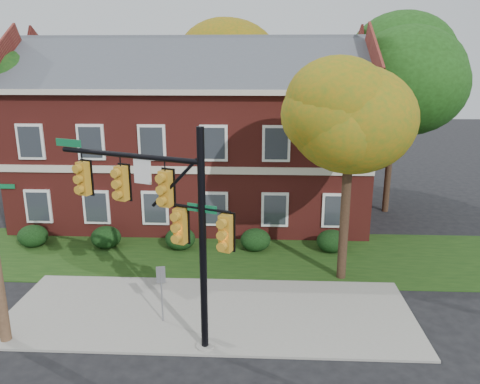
{
  "coord_description": "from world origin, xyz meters",
  "views": [
    {
      "loc": [
        1.73,
        -13.47,
        8.43
      ],
      "look_at": [
        0.96,
        3.0,
        3.84
      ],
      "focal_mm": 35.0,
      "sensor_mm": 36.0,
      "label": 1
    }
  ],
  "objects_px": {
    "hedge_right": "(256,240)",
    "tree_left_rear": "(5,97)",
    "tree_right_rear": "(404,68)",
    "hedge_far_left": "(33,236)",
    "tree_near_right": "(358,112)",
    "hedge_center": "(180,239)",
    "hedge_far_right": "(332,241)",
    "hedge_left": "(106,237)",
    "traffic_signal": "(165,213)",
    "apartment_building": "(194,127)",
    "tree_far_rear": "(228,56)",
    "sign_post": "(161,285)"
  },
  "relations": [
    {
      "from": "hedge_right",
      "to": "tree_left_rear",
      "type": "relative_size",
      "value": 0.16
    },
    {
      "from": "hedge_far_left",
      "to": "hedge_left",
      "type": "relative_size",
      "value": 1.0
    },
    {
      "from": "apartment_building",
      "to": "tree_near_right",
      "type": "bearing_deg",
      "value": -48.23
    },
    {
      "from": "hedge_far_left",
      "to": "tree_near_right",
      "type": "height_order",
      "value": "tree_near_right"
    },
    {
      "from": "traffic_signal",
      "to": "apartment_building",
      "type": "bearing_deg",
      "value": 115.73
    },
    {
      "from": "traffic_signal",
      "to": "tree_far_rear",
      "type": "bearing_deg",
      "value": 110.32
    },
    {
      "from": "hedge_right",
      "to": "hedge_far_right",
      "type": "relative_size",
      "value": 1.0
    },
    {
      "from": "hedge_center",
      "to": "tree_far_rear",
      "type": "xyz_separation_m",
      "value": [
        1.34,
        13.09,
        8.32
      ]
    },
    {
      "from": "hedge_center",
      "to": "hedge_far_left",
      "type": "bearing_deg",
      "value": 180.0
    },
    {
      "from": "apartment_building",
      "to": "hedge_right",
      "type": "xyz_separation_m",
      "value": [
        3.5,
        -5.25,
        -4.46
      ]
    },
    {
      "from": "sign_post",
      "to": "hedge_left",
      "type": "bearing_deg",
      "value": 107.66
    },
    {
      "from": "tree_near_right",
      "to": "hedge_right",
      "type": "bearing_deg",
      "value": 142.72
    },
    {
      "from": "hedge_far_left",
      "to": "tree_left_rear",
      "type": "bearing_deg",
      "value": 123.42
    },
    {
      "from": "hedge_right",
      "to": "tree_right_rear",
      "type": "bearing_deg",
      "value": 38.02
    },
    {
      "from": "apartment_building",
      "to": "hedge_left",
      "type": "xyz_separation_m",
      "value": [
        -3.5,
        -5.25,
        -4.46
      ]
    },
    {
      "from": "hedge_far_right",
      "to": "tree_far_rear",
      "type": "height_order",
      "value": "tree_far_rear"
    },
    {
      "from": "tree_right_rear",
      "to": "traffic_signal",
      "type": "bearing_deg",
      "value": -127.5
    },
    {
      "from": "hedge_far_right",
      "to": "tree_right_rear",
      "type": "bearing_deg",
      "value": 54.77
    },
    {
      "from": "hedge_far_left",
      "to": "tree_near_right",
      "type": "distance_m",
      "value": 15.75
    },
    {
      "from": "hedge_far_left",
      "to": "traffic_signal",
      "type": "height_order",
      "value": "traffic_signal"
    },
    {
      "from": "hedge_left",
      "to": "tree_near_right",
      "type": "relative_size",
      "value": 0.16
    },
    {
      "from": "hedge_left",
      "to": "tree_far_rear",
      "type": "xyz_separation_m",
      "value": [
        4.84,
        13.09,
        8.32
      ]
    },
    {
      "from": "tree_far_rear",
      "to": "sign_post",
      "type": "height_order",
      "value": "tree_far_rear"
    },
    {
      "from": "hedge_far_left",
      "to": "hedge_center",
      "type": "distance_m",
      "value": 7.0
    },
    {
      "from": "apartment_building",
      "to": "hedge_center",
      "type": "xyz_separation_m",
      "value": [
        0.0,
        -5.25,
        -4.46
      ]
    },
    {
      "from": "hedge_far_left",
      "to": "sign_post",
      "type": "distance_m",
      "value": 9.89
    },
    {
      "from": "apartment_building",
      "to": "hedge_far_right",
      "type": "xyz_separation_m",
      "value": [
        7.0,
        -5.25,
        -4.46
      ]
    },
    {
      "from": "hedge_far_left",
      "to": "hedge_right",
      "type": "distance_m",
      "value": 10.5
    },
    {
      "from": "hedge_center",
      "to": "tree_right_rear",
      "type": "relative_size",
      "value": 0.13
    },
    {
      "from": "hedge_far_left",
      "to": "hedge_center",
      "type": "xyz_separation_m",
      "value": [
        7.0,
        0.0,
        0.0
      ]
    },
    {
      "from": "hedge_left",
      "to": "tree_left_rear",
      "type": "height_order",
      "value": "tree_left_rear"
    },
    {
      "from": "tree_left_rear",
      "to": "hedge_far_left",
      "type": "bearing_deg",
      "value": -56.58
    },
    {
      "from": "tree_left_rear",
      "to": "traffic_signal",
      "type": "height_order",
      "value": "tree_left_rear"
    },
    {
      "from": "hedge_left",
      "to": "tree_right_rear",
      "type": "height_order",
      "value": "tree_right_rear"
    },
    {
      "from": "apartment_building",
      "to": "hedge_left",
      "type": "bearing_deg",
      "value": -123.67
    },
    {
      "from": "hedge_right",
      "to": "apartment_building",
      "type": "bearing_deg",
      "value": 123.67
    },
    {
      "from": "tree_near_right",
      "to": "apartment_building",
      "type": "bearing_deg",
      "value": 131.77
    },
    {
      "from": "hedge_far_left",
      "to": "hedge_far_right",
      "type": "distance_m",
      "value": 14.0
    },
    {
      "from": "tree_near_right",
      "to": "tree_left_rear",
      "type": "relative_size",
      "value": 0.97
    },
    {
      "from": "tree_near_right",
      "to": "sign_post",
      "type": "xyz_separation_m",
      "value": [
        -6.72,
        -3.55,
        -5.28
      ]
    },
    {
      "from": "tree_near_right",
      "to": "traffic_signal",
      "type": "distance_m",
      "value": 8.13
    },
    {
      "from": "tree_near_right",
      "to": "traffic_signal",
      "type": "relative_size",
      "value": 1.27
    },
    {
      "from": "tree_right_rear",
      "to": "hedge_left",
      "type": "bearing_deg",
      "value": -157.58
    },
    {
      "from": "hedge_far_left",
      "to": "hedge_center",
      "type": "relative_size",
      "value": 1.0
    },
    {
      "from": "hedge_center",
      "to": "tree_right_rear",
      "type": "height_order",
      "value": "tree_right_rear"
    },
    {
      "from": "apartment_building",
      "to": "tree_left_rear",
      "type": "relative_size",
      "value": 2.12
    },
    {
      "from": "hedge_far_left",
      "to": "hedge_far_right",
      "type": "relative_size",
      "value": 1.0
    },
    {
      "from": "tree_far_rear",
      "to": "sign_post",
      "type": "relative_size",
      "value": 5.64
    },
    {
      "from": "apartment_building",
      "to": "hedge_far_left",
      "type": "height_order",
      "value": "apartment_building"
    },
    {
      "from": "sign_post",
      "to": "hedge_center",
      "type": "bearing_deg",
      "value": 80.06
    }
  ]
}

